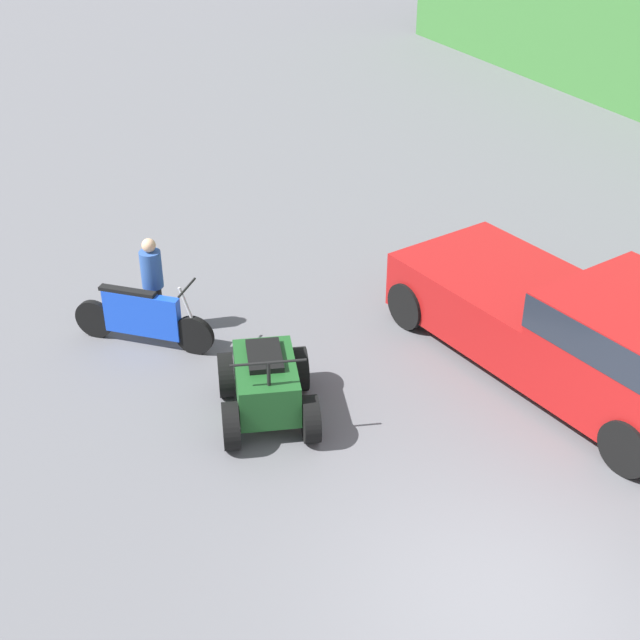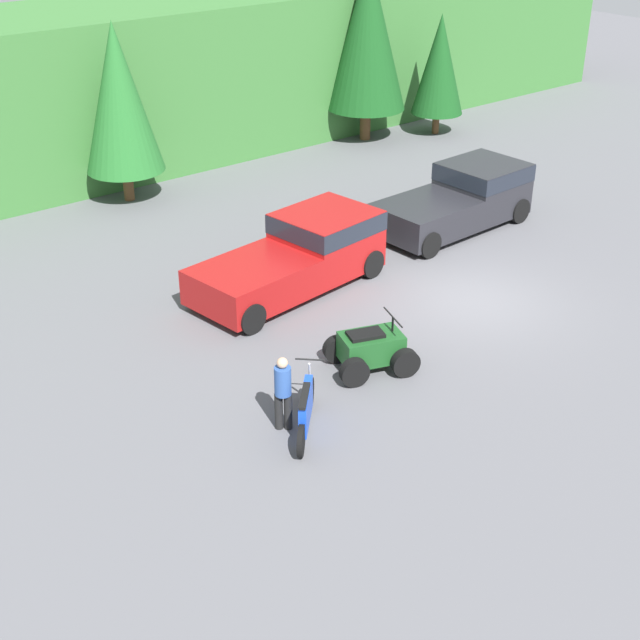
# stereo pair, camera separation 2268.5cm
# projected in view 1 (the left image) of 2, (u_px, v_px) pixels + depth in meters

# --- Properties ---
(ground_plane) EXTENTS (80.00, 80.00, 0.00)m
(ground_plane) POSITION_uv_depth(u_px,v_px,m) (507.00, 604.00, 9.64)
(ground_plane) COLOR #5B5B60
(pickup_truck_red) EXTENTS (5.61, 2.89, 1.78)m
(pickup_truck_red) POSITION_uv_depth(u_px,v_px,m) (586.00, 329.00, 12.69)
(pickup_truck_red) COLOR maroon
(pickup_truck_red) RESTS_ON ground_plane
(dirt_bike) EXTENTS (1.71, 1.76, 1.17)m
(dirt_bike) POSITION_uv_depth(u_px,v_px,m) (143.00, 318.00, 13.85)
(dirt_bike) COLOR black
(dirt_bike) RESTS_ON ground_plane
(quad_atv) EXTENTS (2.17, 1.82, 1.23)m
(quad_atv) POSITION_uv_depth(u_px,v_px,m) (266.00, 386.00, 12.27)
(quad_atv) COLOR black
(quad_atv) RESTS_ON ground_plane
(rider_person) EXTENTS (0.48, 0.48, 1.64)m
(rider_person) POSITION_uv_depth(u_px,v_px,m) (153.00, 282.00, 14.01)
(rider_person) COLOR black
(rider_person) RESTS_ON ground_plane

